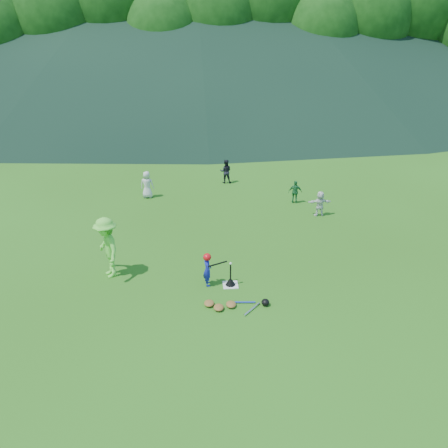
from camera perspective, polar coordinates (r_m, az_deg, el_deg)
name	(u,v)px	position (r m, az deg, el deg)	size (l,w,h in m)	color
ground	(230,285)	(13.15, 0.85, -7.99)	(120.00, 120.00, 0.00)	#285B14
home_plate	(230,285)	(13.14, 0.85, -7.96)	(0.45, 0.45, 0.02)	silver
baseball	(231,263)	(12.78, 0.87, -5.18)	(0.08, 0.08, 0.08)	white
batter_child	(207,270)	(12.93, -2.19, -6.00)	(0.37, 0.24, 1.01)	#161D9B
adult_coach	(107,248)	(13.65, -15.03, -3.00)	(1.24, 0.71, 1.92)	#64D83F
fielder_a	(147,185)	(20.08, -10.02, 5.09)	(0.60, 0.39, 1.23)	silver
fielder_b	(226,171)	(21.81, 0.23, 6.89)	(0.57, 0.45, 1.18)	black
fielder_c	(295,192)	(19.42, 9.28, 4.16)	(0.59, 0.25, 1.01)	#206D36
fielder_d	(320,204)	(18.21, 12.41, 2.62)	(0.97, 0.31, 1.05)	silver
batting_tee	(230,281)	(13.08, 0.85, -7.51)	(0.30, 0.30, 0.68)	black
batter_gear	(208,258)	(12.73, -2.11, -4.41)	(0.71, 0.29, 0.37)	red
equipment_pile	(231,305)	(12.18, 0.94, -10.47)	(1.80, 0.77, 0.19)	olive
outfield_fence	(202,110)	(39.64, -2.93, 14.70)	(70.07, 0.08, 1.33)	gray
tree_line	(200,17)	(45.00, -3.11, 25.38)	(70.04, 11.40, 14.82)	#382314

